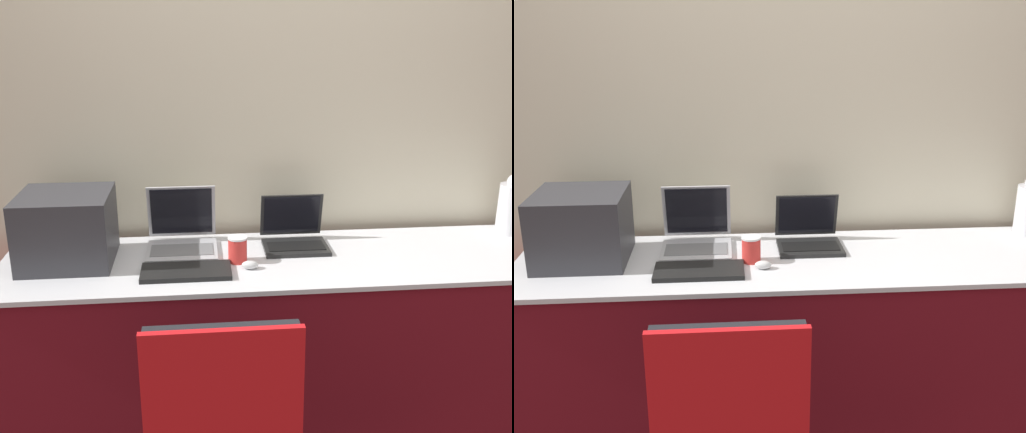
# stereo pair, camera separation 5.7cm
# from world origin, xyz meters

# --- Properties ---
(wall_back) EXTENTS (8.00, 0.05, 2.60)m
(wall_back) POSITION_xyz_m (0.00, 0.73, 1.30)
(wall_back) COLOR beige
(wall_back) RESTS_ON ground_plane
(table) EXTENTS (2.44, 0.66, 0.73)m
(table) POSITION_xyz_m (0.00, 0.32, 0.37)
(table) COLOR maroon
(table) RESTS_ON ground_plane
(printer) EXTENTS (0.37, 0.37, 0.30)m
(printer) POSITION_xyz_m (-0.93, 0.37, 0.89)
(printer) COLOR #333338
(printer) RESTS_ON table
(laptop_left) EXTENTS (0.31, 0.32, 0.27)m
(laptop_left) POSITION_xyz_m (-0.46, 0.48, 0.79)
(laptop_left) COLOR #B7B7BC
(laptop_left) RESTS_ON table
(laptop_right) EXTENTS (0.29, 0.27, 0.22)m
(laptop_right) POSITION_xyz_m (0.05, 0.46, 0.78)
(laptop_right) COLOR black
(laptop_right) RESTS_ON table
(external_keyboard) EXTENTS (0.36, 0.18, 0.02)m
(external_keyboard) POSITION_xyz_m (-0.44, 0.19, 0.74)
(external_keyboard) COLOR black
(external_keyboard) RESTS_ON table
(coffee_cup) EXTENTS (0.08, 0.08, 0.11)m
(coffee_cup) POSITION_xyz_m (-0.22, 0.29, 0.79)
(coffee_cup) COLOR red
(coffee_cup) RESTS_ON table
(mouse) EXTENTS (0.07, 0.04, 0.04)m
(mouse) POSITION_xyz_m (-0.18, 0.21, 0.75)
(mouse) COLOR silver
(mouse) RESTS_ON table
(metal_pitcher) EXTENTS (0.12, 0.12, 0.29)m
(metal_pitcher) POSITION_xyz_m (1.10, 0.53, 0.86)
(metal_pitcher) COLOR silver
(metal_pitcher) RESTS_ON table
(chair) EXTENTS (0.46, 0.47, 0.90)m
(chair) POSITION_xyz_m (-0.33, -0.47, 0.57)
(chair) COLOR black
(chair) RESTS_ON ground_plane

